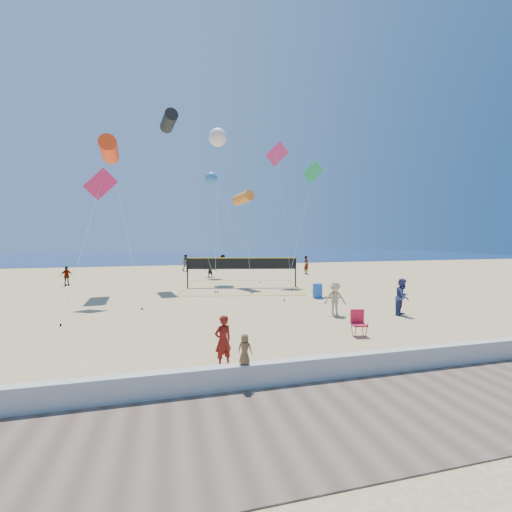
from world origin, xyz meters
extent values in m
plane|color=#D9C17A|center=(0.00, 0.00, 0.00)|extent=(120.00, 120.00, 0.00)
cube|color=navy|center=(0.00, 62.00, 0.01)|extent=(140.00, 50.00, 0.03)
cube|color=silver|center=(0.00, -3.00, 0.30)|extent=(32.00, 0.30, 0.60)
cube|color=brown|center=(0.00, -5.00, 0.01)|extent=(32.00, 3.60, 0.03)
imported|color=#66120D|center=(-1.82, -1.44, 0.75)|extent=(0.64, 0.54, 1.51)
imported|color=brown|center=(-1.52, -3.00, 0.98)|extent=(0.45, 0.41, 0.76)
imported|color=navy|center=(7.69, 2.97, 0.89)|extent=(1.09, 1.04, 1.78)
imported|color=tan|center=(4.51, 3.80, 0.81)|extent=(1.16, 0.83, 1.63)
imported|color=gray|center=(-11.09, 18.63, 0.76)|extent=(0.95, 0.78, 1.52)
imported|color=gray|center=(0.58, 21.27, 0.74)|extent=(1.41, 1.04, 1.47)
imported|color=gray|center=(10.70, 21.91, 0.95)|extent=(0.53, 0.74, 1.91)
imported|color=gray|center=(-1.29, 28.14, 0.94)|extent=(0.95, 0.77, 1.87)
imported|color=gray|center=(3.30, 30.53, 0.85)|extent=(0.75, 1.17, 1.71)
cube|color=red|center=(3.70, 0.30, 0.44)|extent=(0.61, 0.57, 0.06)
cube|color=red|center=(3.73, 0.51, 0.73)|extent=(0.53, 0.14, 0.53)
cylinder|color=black|center=(3.46, 0.15, 0.24)|extent=(0.07, 0.27, 0.69)
cylinder|color=black|center=(3.52, 0.53, 0.24)|extent=(0.07, 0.27, 0.69)
cylinder|color=black|center=(3.87, 0.07, 0.24)|extent=(0.07, 0.27, 0.69)
cylinder|color=black|center=(3.94, 0.45, 0.24)|extent=(0.07, 0.27, 0.69)
cylinder|color=blue|center=(5.75, 8.44, 0.45)|extent=(0.70, 0.70, 0.90)
cylinder|color=black|center=(-1.87, 15.23, 1.10)|extent=(0.10, 0.10, 2.20)
cylinder|color=black|center=(6.19, 13.41, 1.10)|extent=(0.10, 0.10, 2.20)
cube|color=black|center=(2.16, 14.32, 1.79)|extent=(8.06, 1.84, 0.83)
cube|color=yellow|center=(2.16, 14.32, 2.23)|extent=(8.07, 1.85, 0.06)
cube|color=yellow|center=(1.25, 10.29, 0.01)|extent=(8.27, 1.92, 0.02)
cube|color=yellow|center=(3.07, 18.35, 0.01)|extent=(8.27, 1.92, 0.02)
cylinder|color=#FA3C12|center=(-7.15, 14.67, 9.89)|extent=(1.36, 2.87, 1.53)
cylinder|color=silver|center=(-5.91, 11.07, 4.97)|extent=(2.51, 7.23, 9.84)
cylinder|color=black|center=(-4.66, 7.46, 0.05)|extent=(0.08, 0.08, 0.10)
cylinder|color=black|center=(-3.08, 17.32, 13.04)|extent=(1.46, 2.62, 1.35)
cylinder|color=silver|center=(-1.56, 14.65, 6.54)|extent=(3.07, 5.34, 12.99)
cylinder|color=black|center=(-0.03, 11.99, 0.05)|extent=(0.08, 0.08, 0.10)
cylinder|color=orange|center=(2.50, 15.30, 6.91)|extent=(1.54, 2.17, 1.10)
cylinder|color=silver|center=(2.32, 13.17, 3.48)|extent=(0.37, 4.28, 6.86)
cylinder|color=black|center=(2.14, 11.03, 0.05)|extent=(0.08, 0.08, 0.10)
cube|color=#D82057|center=(-7.05, 10.49, 6.88)|extent=(1.92, 0.29, 1.89)
cylinder|color=silver|center=(-7.41, 7.65, 3.47)|extent=(0.75, 5.69, 6.84)
cylinder|color=black|center=(-7.78, 4.82, 0.05)|extent=(0.08, 0.08, 0.10)
cube|color=green|center=(6.81, 11.68, 8.47)|extent=(1.69, 0.23, 1.67)
cylinder|color=silver|center=(5.08, 9.80, 4.26)|extent=(3.48, 3.78, 8.42)
cylinder|color=black|center=(3.35, 7.92, 0.05)|extent=(0.08, 0.08, 0.10)
cube|color=#E43272|center=(5.64, 16.35, 10.77)|extent=(2.14, 0.29, 2.11)
cylinder|color=silver|center=(5.47, 14.03, 5.41)|extent=(0.36, 4.65, 10.73)
cylinder|color=black|center=(5.30, 11.72, 0.05)|extent=(0.08, 0.08, 0.10)
sphere|color=silver|center=(1.18, 19.83, 12.77)|extent=(2.14, 2.14, 1.63)
cylinder|color=silver|center=(0.49, 15.97, 6.41)|extent=(1.40, 7.73, 12.73)
cylinder|color=black|center=(-0.20, 12.11, 0.05)|extent=(0.08, 0.08, 0.10)
sphere|color=#2E74BD|center=(1.05, 23.41, 9.72)|extent=(1.41, 1.41, 1.28)
cylinder|color=silver|center=(2.63, 19.89, 4.88)|extent=(3.18, 7.06, 9.68)
cylinder|color=black|center=(4.21, 16.37, 0.05)|extent=(0.08, 0.08, 0.10)
camera|label=1|loc=(-3.37, -11.17, 3.74)|focal=24.00mm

